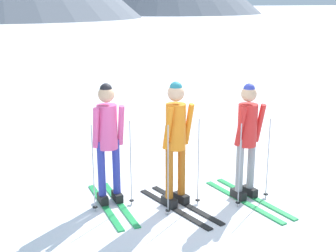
% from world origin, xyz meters
% --- Properties ---
extents(ground_plane, '(400.00, 400.00, 0.00)m').
position_xyz_m(ground_plane, '(0.00, 0.00, 0.00)').
color(ground_plane, white).
extents(skier_in_pink, '(0.61, 1.61, 1.77)m').
position_xyz_m(skier_in_pink, '(-0.83, 0.41, 0.98)').
color(skier_in_pink, green).
rests_on(skier_in_pink, ground).
extents(skier_in_orange, '(0.77, 1.58, 1.80)m').
position_xyz_m(skier_in_orange, '(0.05, 0.03, 1.01)').
color(skier_in_orange, black).
rests_on(skier_in_orange, ground).
extents(skier_in_red, '(0.66, 1.70, 1.74)m').
position_xyz_m(skier_in_red, '(1.10, -0.08, 0.95)').
color(skier_in_red, green).
rests_on(skier_in_red, ground).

